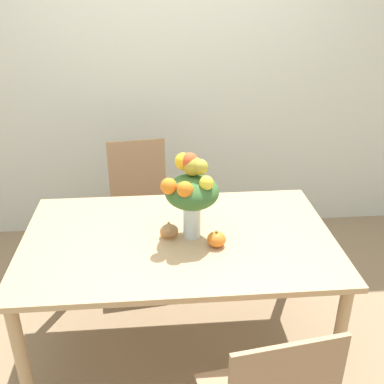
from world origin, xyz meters
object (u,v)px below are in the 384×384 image
(flower_vase, at_px, (191,191))
(turkey_figurine, at_px, (169,229))
(dining_chair_near_window, at_px, (141,211))
(pumpkin, at_px, (216,239))

(flower_vase, relative_size, turkey_figurine, 3.51)
(flower_vase, xyz_separation_m, turkey_figurine, (-0.11, 0.02, -0.22))
(flower_vase, bearing_deg, dining_chair_near_window, 109.30)
(flower_vase, bearing_deg, pumpkin, -39.85)
(pumpkin, relative_size, dining_chair_near_window, 0.10)
(turkey_figurine, bearing_deg, pumpkin, -27.03)
(turkey_figurine, xyz_separation_m, dining_chair_near_window, (-0.18, 0.81, -0.32))
(turkey_figurine, bearing_deg, flower_vase, -10.16)
(pumpkin, bearing_deg, turkey_figurine, 152.97)
(turkey_figurine, distance_m, dining_chair_near_window, 0.89)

